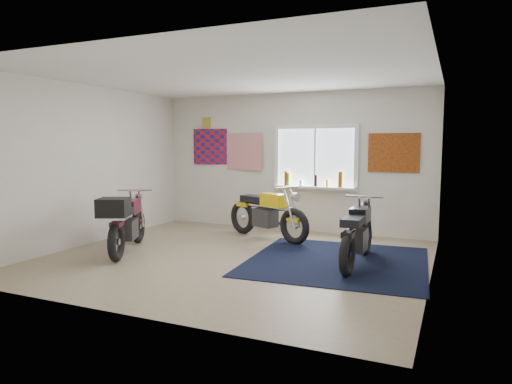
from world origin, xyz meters
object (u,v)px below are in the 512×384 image
at_px(navy_rug, 337,261).
at_px(yellow_triumph, 267,215).
at_px(maroon_tourer, 125,222).
at_px(black_chrome_bike, 357,236).

relative_size(navy_rug, yellow_triumph, 1.41).
distance_m(yellow_triumph, maroon_tourer, 2.50).
bearing_deg(navy_rug, black_chrome_bike, -9.02).
relative_size(navy_rug, black_chrome_bike, 1.41).
distance_m(navy_rug, black_chrome_bike, 0.51).
height_order(navy_rug, yellow_triumph, yellow_triumph).
bearing_deg(yellow_triumph, navy_rug, -12.27).
height_order(navy_rug, maroon_tourer, maroon_tourer).
height_order(yellow_triumph, maroon_tourer, yellow_triumph).
relative_size(black_chrome_bike, maroon_tourer, 1.02).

